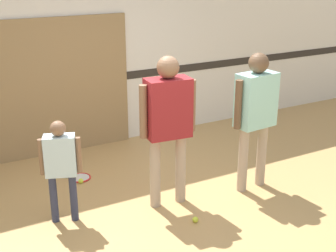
% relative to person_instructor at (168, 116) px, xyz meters
% --- Properties ---
extents(ground_plane, '(16.00, 16.00, 0.00)m').
position_rel_person_instructor_xyz_m(ground_plane, '(-0.19, -0.22, -1.08)').
color(ground_plane, tan).
extents(wall_back, '(16.00, 0.07, 3.20)m').
position_rel_person_instructor_xyz_m(wall_back, '(-0.19, 2.18, 0.51)').
color(wall_back, silver).
rests_on(wall_back, ground_plane).
extents(wall_panel, '(3.21, 0.05, 1.97)m').
position_rel_person_instructor_xyz_m(wall_panel, '(-1.16, 2.12, -0.10)').
color(wall_panel, '#93754C').
rests_on(wall_panel, ground_plane).
extents(person_instructor, '(0.66, 0.32, 1.75)m').
position_rel_person_instructor_xyz_m(person_instructor, '(0.00, 0.00, 0.00)').
color(person_instructor, tan).
rests_on(person_instructor, ground_plane).
extents(person_student_left, '(0.41, 0.28, 1.16)m').
position_rel_person_instructor_xyz_m(person_student_left, '(-1.18, 0.21, -0.37)').
color(person_student_left, '#2D334C').
rests_on(person_student_left, ground_plane).
extents(person_student_right, '(0.64, 0.30, 1.70)m').
position_rel_person_instructor_xyz_m(person_student_right, '(1.11, -0.15, -0.03)').
color(person_student_right, tan).
rests_on(person_student_right, ground_plane).
extents(racket_spare_on_floor, '(0.52, 0.42, 0.03)m').
position_rel_person_instructor_xyz_m(racket_spare_on_floor, '(-0.71, 1.14, -1.07)').
color(racket_spare_on_floor, red).
rests_on(racket_spare_on_floor, ground_plane).
extents(tennis_ball_near_instructor, '(0.07, 0.07, 0.07)m').
position_rel_person_instructor_xyz_m(tennis_ball_near_instructor, '(0.05, -0.52, -1.05)').
color(tennis_ball_near_instructor, '#CCE038').
rests_on(tennis_ball_near_instructor, ground_plane).
extents(tennis_ball_by_spare_racket, '(0.07, 0.07, 0.07)m').
position_rel_person_instructor_xyz_m(tennis_ball_by_spare_racket, '(-0.73, 0.98, -1.05)').
color(tennis_ball_by_spare_racket, '#CCE038').
rests_on(tennis_ball_by_spare_racket, ground_plane).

